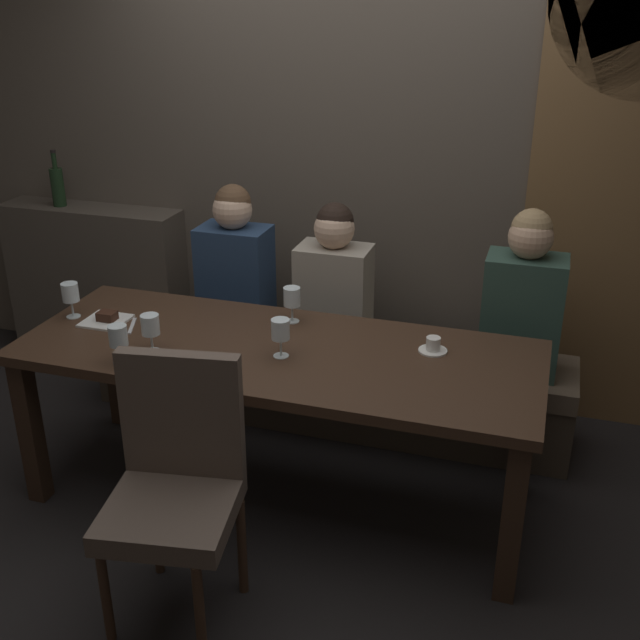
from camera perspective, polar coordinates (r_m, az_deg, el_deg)
ground at (r=3.61m, az=-2.92°, el=-12.73°), size 9.00×9.00×0.00m
back_wall_tiled at (r=4.12m, az=2.68°, el=14.71°), size 6.00×0.12×3.00m
arched_door at (r=3.95m, az=21.98°, el=10.70°), size 0.90×0.05×2.55m
back_counter at (r=4.85m, az=-16.13°, el=2.64°), size 1.10×0.28×0.95m
dining_table at (r=3.26m, az=-3.15°, el=-3.46°), size 2.20×0.84×0.74m
banquette_bench at (r=4.05m, az=0.43°, el=-4.51°), size 2.50×0.44×0.45m
chair_near_side at (r=2.79m, az=-10.67°, el=-11.24°), size 0.51×0.51×0.98m
diner_redhead at (r=3.99m, az=-6.34°, el=4.19°), size 0.36×0.24×0.78m
diner_bearded at (r=3.82m, az=1.04°, el=3.08°), size 0.36×0.24×0.73m
diner_far_end at (r=3.64m, az=14.92°, el=1.64°), size 0.36×0.24×0.79m
wine_bottle_dark_red at (r=4.77m, az=-18.93°, el=9.44°), size 0.08×0.08×0.33m
wine_glass_end_right at (r=3.43m, az=-2.10°, el=1.61°), size 0.08×0.08×0.16m
wine_glass_near_right at (r=3.65m, az=-18.07°, el=1.85°), size 0.08×0.08×0.16m
wine_glass_far_right at (r=3.22m, az=-12.50°, el=-0.48°), size 0.08×0.08×0.16m
wine_glass_center_front at (r=3.14m, az=-14.78°, el=-1.20°), size 0.08×0.08×0.16m
wine_glass_center_back at (r=3.10m, az=-2.96°, el=-0.77°), size 0.08×0.08×0.16m
espresso_cup at (r=3.21m, az=8.41°, el=-1.91°), size 0.12×0.12×0.06m
dessert_plate at (r=3.59m, az=-15.61°, el=0.07°), size 0.19×0.19×0.05m
fork_on_table at (r=3.52m, az=-13.79°, el=-0.42°), size 0.08×0.16×0.01m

